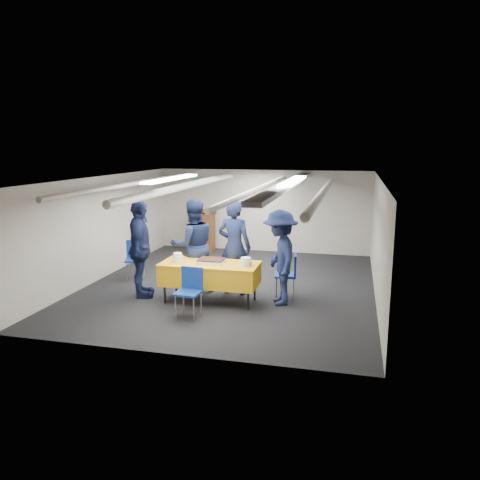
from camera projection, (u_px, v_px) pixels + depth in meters
The scene contains 14 objects.
ground at pixel (231, 285), 10.10m from camera, with size 7.00×7.00×0.00m, color black.
room_shell at pixel (240, 200), 10.11m from camera, with size 6.00×7.00×2.30m.
serving_table at pixel (210, 274), 8.94m from camera, with size 1.87×0.83×0.77m.
sheet_cake at pixel (211, 261), 8.88m from camera, with size 0.50×0.39×0.09m.
plate_stack_left at pixel (178, 258), 8.98m from camera, with size 0.20×0.20×0.17m.
plate_stack_right at pixel (246, 262), 8.67m from camera, with size 0.22×0.22×0.16m.
podium at pixel (204, 230), 13.25m from camera, with size 0.62×0.53×1.25m.
chair_near at pixel (190, 287), 8.19m from camera, with size 0.45×0.45×0.87m.
chair_right at pixel (290, 271), 9.22m from camera, with size 0.47×0.47×0.87m.
chair_left at pixel (135, 255), 10.54m from camera, with size 0.54×0.54×0.87m.
sailor_a at pixel (234, 247), 9.39m from camera, with size 0.70×0.46×1.93m, color #0E1533.
sailor_b at pixel (193, 246), 9.55m from camera, with size 0.93×0.72×1.91m, color #0E1533.
sailor_c at pixel (140, 248), 9.18m from camera, with size 1.15×0.48×1.96m, color #0E1533.
sailor_d at pixel (280, 258), 8.77m from camera, with size 1.16×0.67×1.80m, color #0E1533.
Camera 1 is at (2.50, -9.38, 2.96)m, focal length 35.00 mm.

